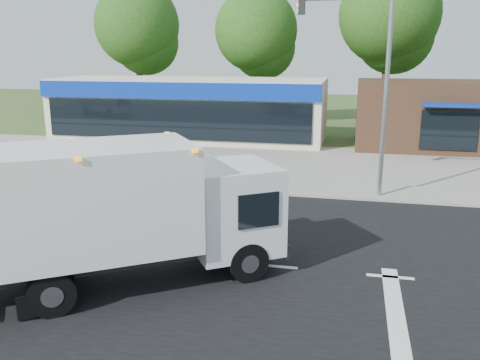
% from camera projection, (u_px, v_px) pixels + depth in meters
% --- Properties ---
extents(ground, '(120.00, 120.00, 0.00)m').
position_uv_depth(ground, '(275.00, 267.00, 13.77)').
color(ground, '#385123').
rests_on(ground, ground).
extents(road_asphalt, '(60.00, 14.00, 0.02)m').
position_uv_depth(road_asphalt, '(275.00, 267.00, 13.77)').
color(road_asphalt, black).
rests_on(road_asphalt, ground).
extents(sidewalk, '(60.00, 2.40, 0.12)m').
position_uv_depth(sidewalk, '(305.00, 188.00, 21.52)').
color(sidewalk, gray).
rests_on(sidewalk, ground).
extents(parking_apron, '(60.00, 9.00, 0.02)m').
position_uv_depth(parking_apron, '(316.00, 162.00, 27.02)').
color(parking_apron, gray).
rests_on(parking_apron, ground).
extents(lane_markings, '(55.20, 7.00, 0.01)m').
position_uv_depth(lane_markings, '(322.00, 294.00, 12.20)').
color(lane_markings, silver).
rests_on(lane_markings, road_asphalt).
extents(ems_box_truck, '(8.05, 6.57, 3.57)m').
position_uv_depth(ems_box_truck, '(117.00, 205.00, 12.29)').
color(ems_box_truck, black).
rests_on(ems_box_truck, ground).
extents(emergency_worker, '(0.68, 0.74, 1.80)m').
position_uv_depth(emergency_worker, '(78.00, 238.00, 13.40)').
color(emergency_worker, tan).
rests_on(emergency_worker, ground).
extents(retail_strip_mall, '(18.00, 6.20, 4.00)m').
position_uv_depth(retail_strip_mall, '(189.00, 108.00, 34.06)').
color(retail_strip_mall, beige).
rests_on(retail_strip_mall, ground).
extents(brown_storefront, '(10.00, 6.70, 4.00)m').
position_uv_depth(brown_storefront, '(441.00, 115.00, 30.69)').
color(brown_storefront, '#382316').
rests_on(brown_storefront, ground).
extents(traffic_signal_pole, '(3.51, 0.25, 8.00)m').
position_uv_depth(traffic_signal_pole, '(370.00, 72.00, 19.26)').
color(traffic_signal_pole, gray).
rests_on(traffic_signal_pole, ground).
extents(background_trees, '(36.77, 7.39, 12.10)m').
position_uv_depth(background_trees, '(323.00, 29.00, 38.80)').
color(background_trees, '#332114').
rests_on(background_trees, ground).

